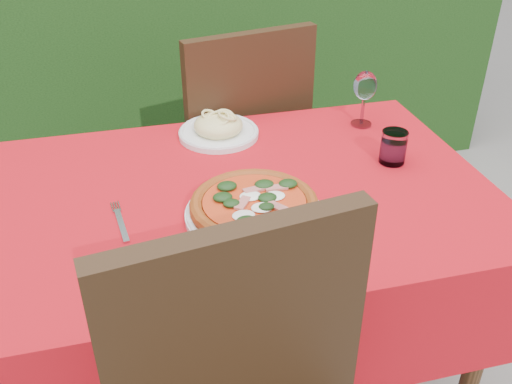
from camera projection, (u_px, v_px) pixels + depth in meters
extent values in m
cube|color=black|center=(168.00, 12.00, 2.68)|extent=(3.20, 0.55, 1.60)
cube|color=#492B17|center=(244.00, 199.00, 1.46)|extent=(1.20, 0.80, 0.04)
cylinder|color=#492B17|center=(476.00, 359.00, 1.49)|extent=(0.05, 0.05, 0.70)
cylinder|color=#492B17|center=(56.00, 263.00, 1.82)|extent=(0.05, 0.05, 0.70)
cylinder|color=#492B17|center=(370.00, 215.00, 2.04)|extent=(0.05, 0.05, 0.70)
cube|color=red|center=(244.00, 240.00, 1.53)|extent=(1.26, 0.86, 0.32)
cube|color=black|center=(239.00, 349.00, 0.97)|extent=(0.46, 0.11, 0.50)
cube|color=black|center=(228.00, 152.00, 2.17)|extent=(0.53, 0.53, 0.04)
cube|color=black|center=(251.00, 107.00, 1.87)|extent=(0.45, 0.14, 0.49)
cylinder|color=black|center=(252.00, 175.00, 2.52)|extent=(0.04, 0.04, 0.46)
cylinder|color=black|center=(169.00, 195.00, 2.38)|extent=(0.04, 0.04, 0.46)
cylinder|color=black|center=(295.00, 219.00, 2.23)|extent=(0.04, 0.04, 0.46)
cylinder|color=black|center=(203.00, 246.00, 2.09)|extent=(0.04, 0.04, 0.46)
cylinder|color=silver|center=(254.00, 215.00, 1.33)|extent=(0.32, 0.32, 0.02)
cylinder|color=#B04B18|center=(254.00, 208.00, 1.32)|extent=(0.36, 0.36, 0.02)
cylinder|color=#A80C0A|center=(254.00, 202.00, 1.31)|extent=(0.29, 0.29, 0.01)
cylinder|color=silver|center=(219.00, 133.00, 1.69)|extent=(0.24, 0.24, 0.02)
ellipsoid|color=beige|center=(218.00, 125.00, 1.68)|extent=(0.17, 0.17, 0.07)
cylinder|color=white|center=(393.00, 147.00, 1.54)|extent=(0.07, 0.07, 0.09)
cylinder|color=#97BECD|center=(393.00, 152.00, 1.54)|extent=(0.06, 0.06, 0.06)
cylinder|color=silver|center=(361.00, 124.00, 1.76)|extent=(0.06, 0.06, 0.01)
cylinder|color=silver|center=(363.00, 110.00, 1.73)|extent=(0.01, 0.01, 0.09)
ellipsoid|color=silver|center=(365.00, 85.00, 1.69)|extent=(0.07, 0.07, 0.09)
cube|color=#BABBC2|center=(122.00, 225.00, 1.30)|extent=(0.04, 0.18, 0.00)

